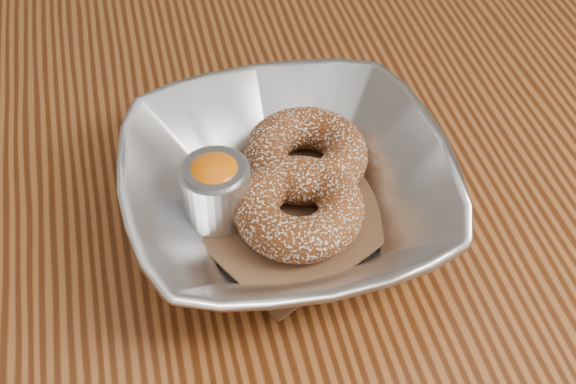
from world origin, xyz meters
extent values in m
cube|color=brown|center=(0.00, 0.00, 0.73)|extent=(1.20, 0.80, 0.04)
imported|color=silver|center=(-0.11, -0.02, 0.78)|extent=(0.25, 0.25, 0.06)
cube|color=brown|center=(-0.11, -0.02, 0.76)|extent=(0.20, 0.20, 0.00)
torus|color=brown|center=(-0.08, 0.02, 0.78)|extent=(0.10, 0.10, 0.03)
torus|color=brown|center=(-0.10, -0.04, 0.78)|extent=(0.12, 0.12, 0.03)
cylinder|color=silver|center=(-0.16, -0.01, 0.78)|extent=(0.05, 0.05, 0.05)
cylinder|color=gray|center=(-0.16, -0.01, 0.79)|extent=(0.05, 0.05, 0.05)
ellipsoid|color=orange|center=(-0.16, -0.01, 0.80)|extent=(0.04, 0.04, 0.03)
camera|label=1|loc=(-0.20, -0.43, 1.21)|focal=50.00mm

